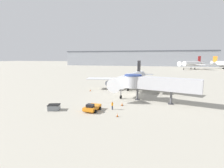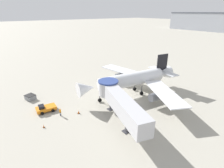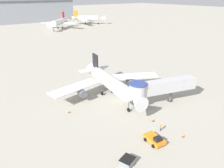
{
  "view_description": "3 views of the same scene",
  "coord_description": "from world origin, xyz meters",
  "px_view_note": "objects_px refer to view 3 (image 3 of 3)",
  "views": [
    {
      "loc": [
        5.24,
        -46.71,
        10.04
      ],
      "look_at": [
        -5.41,
        -2.85,
        3.17
      ],
      "focal_mm": 28.0,
      "sensor_mm": 36.0,
      "label": 1
    },
    {
      "loc": [
        26.89,
        -24.4,
        18.93
      ],
      "look_at": [
        -0.56,
        -3.61,
        4.56
      ],
      "focal_mm": 28.0,
      "sensor_mm": 36.0,
      "label": 2
    },
    {
      "loc": [
        -31.07,
        -37.2,
        24.44
      ],
      "look_at": [
        -3.71,
        -1.06,
        5.46
      ],
      "focal_mm": 35.0,
      "sensor_mm": 36.0,
      "label": 3
    }
  ],
  "objects_px": {
    "jet_bridge": "(158,87)",
    "ground_crew_marshaller": "(161,127)",
    "traffic_cone_port_wing": "(69,111)",
    "service_container_gray": "(127,161)",
    "traffic_cone_apron_front": "(183,136)",
    "main_airplane": "(110,82)",
    "background_jet_red_tail": "(59,22)",
    "pushback_tug_orange": "(155,139)",
    "background_jet_orange_tail": "(87,18)",
    "traffic_cone_near_nose": "(153,120)"
  },
  "relations": [
    {
      "from": "background_jet_orange_tail",
      "to": "background_jet_red_tail",
      "type": "bearing_deg",
      "value": 142.98
    },
    {
      "from": "jet_bridge",
      "to": "main_airplane",
      "type": "bearing_deg",
      "value": 139.14
    },
    {
      "from": "main_airplane",
      "to": "pushback_tug_orange",
      "type": "height_order",
      "value": "main_airplane"
    },
    {
      "from": "traffic_cone_near_nose",
      "to": "service_container_gray",
      "type": "bearing_deg",
      "value": -153.58
    },
    {
      "from": "jet_bridge",
      "to": "ground_crew_marshaller",
      "type": "distance_m",
      "value": 11.72
    },
    {
      "from": "pushback_tug_orange",
      "to": "background_jet_red_tail",
      "type": "xyz_separation_m",
      "value": [
        42.22,
        131.77,
        4.25
      ]
    },
    {
      "from": "main_airplane",
      "to": "service_container_gray",
      "type": "xyz_separation_m",
      "value": [
        -12.24,
        -21.08,
        -3.28
      ]
    },
    {
      "from": "service_container_gray",
      "to": "traffic_cone_port_wing",
      "type": "height_order",
      "value": "service_container_gray"
    },
    {
      "from": "traffic_cone_apron_front",
      "to": "background_jet_red_tail",
      "type": "distance_m",
      "value": 138.94
    },
    {
      "from": "pushback_tug_orange",
      "to": "ground_crew_marshaller",
      "type": "bearing_deg",
      "value": 31.82
    },
    {
      "from": "pushback_tug_orange",
      "to": "main_airplane",
      "type": "bearing_deg",
      "value": 82.06
    },
    {
      "from": "ground_crew_marshaller",
      "to": "service_container_gray",
      "type": "bearing_deg",
      "value": 138.88
    },
    {
      "from": "jet_bridge",
      "to": "background_jet_orange_tail",
      "type": "xyz_separation_m",
      "value": [
        60.79,
        132.46,
        0.55
      ]
    },
    {
      "from": "traffic_cone_apron_front",
      "to": "background_jet_red_tail",
      "type": "xyz_separation_m",
      "value": [
        36.86,
        133.88,
        4.63
      ]
    },
    {
      "from": "main_airplane",
      "to": "traffic_cone_port_wing",
      "type": "xyz_separation_m",
      "value": [
        -12.23,
        -1.45,
        -3.5
      ]
    },
    {
      "from": "main_airplane",
      "to": "background_jet_orange_tail",
      "type": "bearing_deg",
      "value": 70.27
    },
    {
      "from": "pushback_tug_orange",
      "to": "service_container_gray",
      "type": "bearing_deg",
      "value": -165.15
    },
    {
      "from": "service_container_gray",
      "to": "traffic_cone_apron_front",
      "type": "relative_size",
      "value": 4.41
    },
    {
      "from": "traffic_cone_apron_front",
      "to": "background_jet_orange_tail",
      "type": "bearing_deg",
      "value": 65.17
    },
    {
      "from": "traffic_cone_apron_front",
      "to": "background_jet_orange_tail",
      "type": "height_order",
      "value": "background_jet_orange_tail"
    },
    {
      "from": "traffic_cone_port_wing",
      "to": "traffic_cone_near_nose",
      "type": "height_order",
      "value": "traffic_cone_near_nose"
    },
    {
      "from": "traffic_cone_apron_front",
      "to": "ground_crew_marshaller",
      "type": "height_order",
      "value": "ground_crew_marshaller"
    },
    {
      "from": "traffic_cone_port_wing",
      "to": "background_jet_orange_tail",
      "type": "bearing_deg",
      "value": 57.3
    },
    {
      "from": "service_container_gray",
      "to": "traffic_cone_port_wing",
      "type": "distance_m",
      "value": 19.63
    },
    {
      "from": "jet_bridge",
      "to": "pushback_tug_orange",
      "type": "distance_m",
      "value": 15.42
    },
    {
      "from": "main_airplane",
      "to": "service_container_gray",
      "type": "bearing_deg",
      "value": -111.07
    },
    {
      "from": "pushback_tug_orange",
      "to": "traffic_cone_apron_front",
      "type": "height_order",
      "value": "pushback_tug_orange"
    },
    {
      "from": "service_container_gray",
      "to": "background_jet_red_tail",
      "type": "relative_size",
      "value": 0.11
    },
    {
      "from": "main_airplane",
      "to": "pushback_tug_orange",
      "type": "distance_m",
      "value": 20.76
    },
    {
      "from": "jet_bridge",
      "to": "ground_crew_marshaller",
      "type": "bearing_deg",
      "value": -117.41
    },
    {
      "from": "traffic_cone_near_nose",
      "to": "ground_crew_marshaller",
      "type": "bearing_deg",
      "value": -112.79
    },
    {
      "from": "ground_crew_marshaller",
      "to": "background_jet_red_tail",
      "type": "height_order",
      "value": "background_jet_red_tail"
    },
    {
      "from": "pushback_tug_orange",
      "to": "traffic_cone_near_nose",
      "type": "height_order",
      "value": "pushback_tug_orange"
    },
    {
      "from": "service_container_gray",
      "to": "traffic_cone_near_nose",
      "type": "relative_size",
      "value": 3.54
    },
    {
      "from": "background_jet_orange_tail",
      "to": "background_jet_red_tail",
      "type": "height_order",
      "value": "background_jet_red_tail"
    },
    {
      "from": "jet_bridge",
      "to": "service_container_gray",
      "type": "relative_size",
      "value": 6.27
    },
    {
      "from": "pushback_tug_orange",
      "to": "service_container_gray",
      "type": "distance_m",
      "value": 7.44
    },
    {
      "from": "traffic_cone_near_nose",
      "to": "pushback_tug_orange",
      "type": "bearing_deg",
      "value": -134.82
    },
    {
      "from": "pushback_tug_orange",
      "to": "ground_crew_marshaller",
      "type": "xyz_separation_m",
      "value": [
        3.54,
        1.72,
        0.27
      ]
    },
    {
      "from": "background_jet_red_tail",
      "to": "jet_bridge",
      "type": "bearing_deg",
      "value": -58.41
    },
    {
      "from": "ground_crew_marshaller",
      "to": "traffic_cone_near_nose",
      "type": "bearing_deg",
      "value": 11.26
    },
    {
      "from": "traffic_cone_port_wing",
      "to": "background_jet_red_tail",
      "type": "relative_size",
      "value": 0.03
    },
    {
      "from": "jet_bridge",
      "to": "traffic_cone_port_wing",
      "type": "relative_size",
      "value": 24.23
    },
    {
      "from": "pushback_tug_orange",
      "to": "service_container_gray",
      "type": "relative_size",
      "value": 1.51
    },
    {
      "from": "pushback_tug_orange",
      "to": "service_container_gray",
      "type": "height_order",
      "value": "pushback_tug_orange"
    },
    {
      "from": "traffic_cone_apron_front",
      "to": "traffic_cone_port_wing",
      "type": "bearing_deg",
      "value": 121.65
    },
    {
      "from": "pushback_tug_orange",
      "to": "traffic_cone_port_wing",
      "type": "distance_m",
      "value": 19.87
    },
    {
      "from": "background_jet_orange_tail",
      "to": "pushback_tug_orange",
      "type": "bearing_deg",
      "value": -173.18
    },
    {
      "from": "traffic_cone_port_wing",
      "to": "ground_crew_marshaller",
      "type": "bearing_deg",
      "value": -57.01
    },
    {
      "from": "pushback_tug_orange",
      "to": "background_jet_orange_tail",
      "type": "relative_size",
      "value": 0.15
    }
  ]
}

